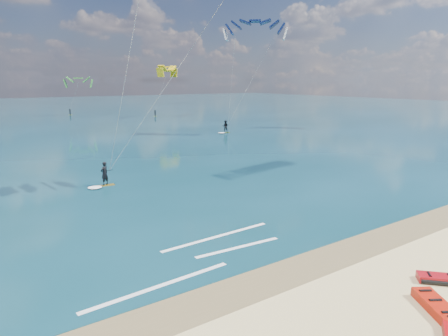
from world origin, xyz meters
The scene contains 7 objects.
ground centered at (0.00, 40.00, 0.00)m, with size 320.00×320.00×0.00m, color tan.
wet_sand_strip centered at (0.00, 3.00, 0.00)m, with size 320.00×2.40×0.01m, color brown.
packed_kite_mid centered at (7.41, -1.47, 0.00)m, with size 2.41×0.99×0.36m, color #A90B12, non-canonical shape.
packed_kite_right centered at (5.01, -2.34, 0.00)m, with size 2.47×1.14×0.41m, color red, non-canonical shape.
kitesurfer_main centered at (3.36, 18.76, 10.07)m, with size 13.43×8.53×19.78m.
kitesurfer_far centered at (28.85, 41.72, 10.00)m, with size 10.58×8.35×18.84m.
shoreline_foam centered at (0.44, 6.49, 0.04)m, with size 11.64×3.64×0.01m.
Camera 1 is at (-8.93, -8.85, 8.32)m, focal length 32.00 mm.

